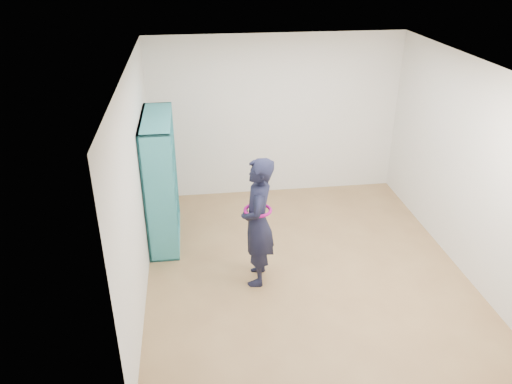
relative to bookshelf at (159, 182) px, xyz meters
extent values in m
plane|color=olive|center=(1.83, -1.00, -0.86)|extent=(4.50, 4.50, 0.00)
plane|color=white|center=(1.83, -1.00, 1.74)|extent=(4.50, 4.50, 0.00)
cube|color=silver|center=(-0.17, -1.00, 0.44)|extent=(0.02, 4.50, 2.60)
cube|color=silver|center=(3.83, -1.00, 0.44)|extent=(0.02, 4.50, 2.60)
cube|color=silver|center=(1.83, 1.25, 0.44)|extent=(4.00, 0.02, 2.60)
cube|color=silver|center=(1.83, -3.25, 0.44)|extent=(4.00, 0.02, 2.60)
cube|color=teal|center=(0.03, -0.66, 0.03)|extent=(0.39, 0.03, 1.78)
cube|color=teal|center=(0.03, 0.65, 0.03)|extent=(0.39, 0.03, 1.78)
cube|color=teal|center=(0.03, 0.00, -0.85)|extent=(0.39, 1.33, 0.03)
cube|color=teal|center=(0.03, 0.00, 0.90)|extent=(0.39, 1.33, 0.03)
cube|color=teal|center=(-0.15, 0.00, 0.03)|extent=(0.03, 1.33, 1.78)
cube|color=teal|center=(0.03, -0.22, 0.03)|extent=(0.36, 0.03, 1.72)
cube|color=teal|center=(0.03, 0.21, 0.03)|extent=(0.36, 0.03, 1.72)
cube|color=teal|center=(0.03, 0.00, -0.40)|extent=(0.36, 1.28, 0.03)
cube|color=teal|center=(0.03, 0.00, 0.03)|extent=(0.36, 1.28, 0.03)
cube|color=teal|center=(0.03, 0.00, 0.46)|extent=(0.36, 1.28, 0.03)
cube|color=beige|center=(0.05, -0.44, -0.79)|extent=(0.24, 0.16, 0.06)
cube|color=black|center=(0.06, -0.50, -0.28)|extent=(0.20, 0.18, 0.22)
cube|color=maroon|center=(0.06, -0.50, 0.15)|extent=(0.20, 0.18, 0.23)
cube|color=silver|center=(0.05, -0.44, 0.50)|extent=(0.24, 0.16, 0.06)
cube|color=navy|center=(0.06, -0.07, -0.67)|extent=(0.20, 0.18, 0.30)
cube|color=brown|center=(0.06, -0.07, -0.28)|extent=(0.20, 0.18, 0.23)
cube|color=#BFB28C|center=(0.05, -0.01, 0.09)|extent=(0.24, 0.16, 0.09)
cube|color=#26594C|center=(0.06, -0.07, 0.59)|extent=(0.20, 0.18, 0.23)
cube|color=beige|center=(0.06, 0.36, -0.67)|extent=(0.20, 0.18, 0.31)
cube|color=black|center=(0.05, 0.42, -0.36)|extent=(0.24, 0.16, 0.06)
cube|color=maroon|center=(0.06, 0.36, 0.21)|extent=(0.20, 0.18, 0.33)
cube|color=silver|center=(0.06, 0.36, 0.61)|extent=(0.20, 0.18, 0.27)
imported|color=black|center=(1.20, -1.21, -0.04)|extent=(0.50, 0.66, 1.63)
torus|color=#9A0B6C|center=(1.20, -1.21, 0.12)|extent=(0.40, 0.40, 0.04)
cube|color=silver|center=(1.09, -1.09, 0.06)|extent=(0.01, 0.10, 0.12)
cube|color=black|center=(1.09, -1.09, 0.06)|extent=(0.01, 0.09, 0.12)
camera|label=1|loc=(0.49, -6.28, 2.93)|focal=35.00mm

